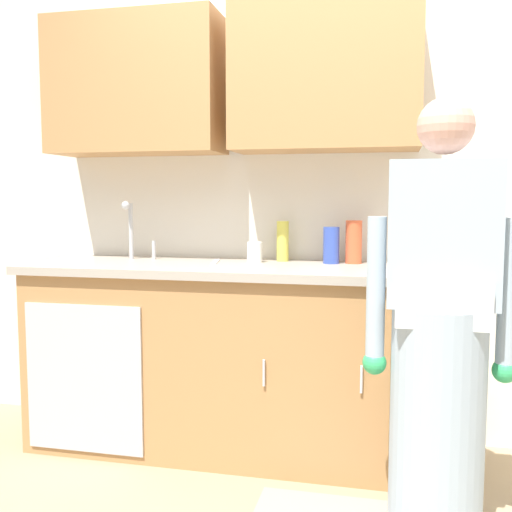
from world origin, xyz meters
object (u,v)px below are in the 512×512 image
object	(u,v)px
bottle_water_short	(354,242)
person_at_sink	(439,357)
sink	(127,264)
bottle_soap	(331,245)
cup_by_sink	(255,252)
knife_on_counter	(216,262)
bottle_water_tall	(283,241)

from	to	relation	value
bottle_water_short	person_at_sink	bearing A→B (deg)	-65.57
bottle_water_short	sink	bearing A→B (deg)	-171.26
bottle_soap	cup_by_sink	bearing A→B (deg)	-173.98
sink	knife_on_counter	distance (m)	0.47
person_at_sink	sink	bearing A→B (deg)	157.71
bottle_water_short	cup_by_sink	world-z (taller)	bottle_water_short
bottle_soap	bottle_water_short	world-z (taller)	bottle_water_short
person_at_sink	bottle_water_tall	xyz separation A→B (m)	(-0.73, 0.82, 0.35)
bottle_water_tall	bottle_water_short	xyz separation A→B (m)	(0.37, -0.03, 0.00)
bottle_soap	sink	bearing A→B (deg)	-171.81
bottle_water_tall	bottle_water_short	distance (m)	0.37
bottle_soap	bottle_water_short	distance (m)	0.11
sink	knife_on_counter	xyz separation A→B (m)	(0.46, 0.07, 0.02)
sink	bottle_water_short	world-z (taller)	sink
bottle_water_tall	bottle_soap	bearing A→B (deg)	-11.70
sink	person_at_sink	bearing A→B (deg)	-22.29
person_at_sink	cup_by_sink	distance (m)	1.17
cup_by_sink	person_at_sink	bearing A→B (deg)	-40.39
bottle_soap	bottle_water_tall	bearing A→B (deg)	168.30
bottle_water_tall	cup_by_sink	distance (m)	0.17
person_at_sink	bottle_soap	xyz separation A→B (m)	(-0.47, 0.77, 0.34)
cup_by_sink	knife_on_counter	distance (m)	0.21
sink	bottle_water_short	bearing A→B (deg)	8.74
person_at_sink	knife_on_counter	distance (m)	1.29
bottle_water_tall	bottle_water_short	world-z (taller)	bottle_water_short
bottle_water_short	knife_on_counter	world-z (taller)	bottle_water_short
bottle_water_tall	bottle_water_short	bearing A→B (deg)	-4.10
bottle_soap	bottle_water_tall	distance (m)	0.26
person_at_sink	bottle_soap	distance (m)	0.97
sink	knife_on_counter	bearing A→B (deg)	8.93
cup_by_sink	sink	bearing A→B (deg)	-170.55
bottle_soap	cup_by_sink	size ratio (longest dim) A/B	1.75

